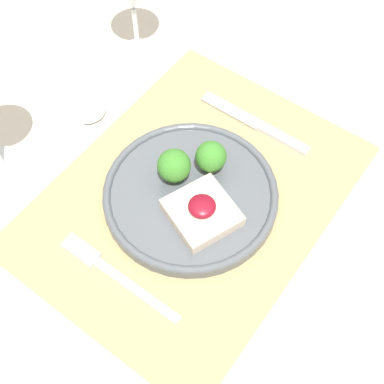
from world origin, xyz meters
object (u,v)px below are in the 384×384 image
(fork, at_px, (111,272))
(knife, at_px, (261,127))
(dinner_plate, at_px, (193,193))
(spoon, at_px, (83,120))

(fork, distance_m, knife, 0.34)
(dinner_plate, relative_size, spoon, 1.41)
(fork, height_order, spoon, spoon)
(knife, height_order, spoon, spoon)
(fork, bearing_deg, dinner_plate, -8.01)
(fork, xyz_separation_m, spoon, (0.18, 0.21, 0.00))
(fork, relative_size, spoon, 1.08)
(fork, bearing_deg, knife, -6.31)
(fork, relative_size, knife, 1.00)
(dinner_plate, xyz_separation_m, knife, (0.17, -0.01, -0.01))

